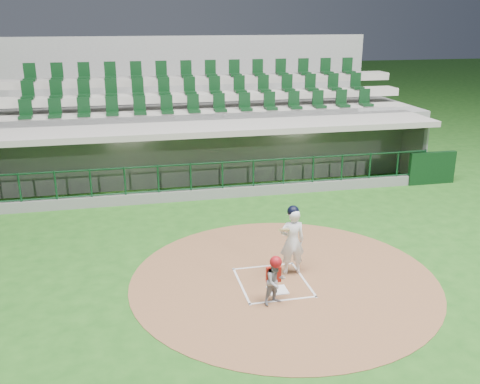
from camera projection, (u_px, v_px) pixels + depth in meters
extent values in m
plane|color=#1D4F16|center=(269.00, 277.00, 12.68)|extent=(120.00, 120.00, 0.00)
cylinder|color=brown|center=(284.00, 279.00, 12.55)|extent=(7.20, 7.20, 0.01)
cube|color=white|center=(278.00, 290.00, 12.02)|extent=(0.43, 0.43, 0.02)
cube|color=white|center=(241.00, 286.00, 12.24)|extent=(0.05, 1.80, 0.01)
cube|color=silver|center=(303.00, 279.00, 12.55)|extent=(0.05, 1.80, 0.01)
cube|color=silver|center=(263.00, 266.00, 13.18)|extent=(1.55, 0.05, 0.01)
cube|color=white|center=(283.00, 300.00, 11.60)|extent=(1.55, 0.05, 0.01)
cube|color=slate|center=(215.00, 199.00, 19.80)|extent=(15.00, 3.00, 0.10)
cube|color=slate|center=(207.00, 152.00, 20.85)|extent=(15.00, 0.20, 2.70)
cube|color=beige|center=(208.00, 146.00, 20.66)|extent=(13.50, 0.04, 0.90)
cube|color=slate|center=(403.00, 152.00, 20.90)|extent=(0.20, 3.00, 2.70)
cube|color=gray|center=(215.00, 124.00, 18.68)|extent=(15.40, 3.50, 0.20)
cube|color=slate|center=(223.00, 194.00, 18.15)|extent=(15.00, 0.15, 0.40)
cube|color=black|center=(222.00, 149.00, 17.65)|extent=(15.00, 0.01, 0.95)
cube|color=brown|center=(210.00, 183.00, 20.69)|extent=(12.75, 0.40, 0.45)
cube|color=white|center=(128.00, 130.00, 18.33)|extent=(1.30, 0.35, 0.04)
cube|color=white|center=(295.00, 123.00, 19.57)|extent=(1.30, 0.35, 0.04)
cube|color=black|center=(432.00, 168.00, 19.56)|extent=(1.80, 0.18, 1.20)
imported|color=maroon|center=(82.00, 179.00, 19.33)|extent=(1.07, 0.72, 1.53)
imported|color=#A2111E|center=(159.00, 170.00, 19.97)|extent=(1.17, 0.78, 1.84)
imported|color=#B4131D|center=(222.00, 170.00, 20.15)|extent=(0.96, 0.76, 1.71)
imported|color=#B41613|center=(333.00, 162.00, 21.43)|extent=(1.57, 0.97, 1.62)
cube|color=gray|center=(201.00, 136.00, 22.28)|extent=(17.00, 6.50, 2.50)
cube|color=gray|center=(206.00, 114.00, 20.53)|extent=(16.60, 0.95, 0.30)
cube|color=#A4A094|center=(202.00, 97.00, 21.24)|extent=(16.60, 0.95, 0.30)
cube|color=gray|center=(198.00, 80.00, 21.95)|extent=(16.60, 0.95, 0.30)
cube|color=gray|center=(190.00, 92.00, 24.96)|extent=(17.00, 0.25, 5.05)
imported|color=white|center=(292.00, 241.00, 12.60)|extent=(0.62, 0.42, 1.64)
sphere|color=black|center=(293.00, 211.00, 12.36)|extent=(0.28, 0.28, 0.28)
cylinder|color=#A3854A|center=(286.00, 230.00, 12.19)|extent=(0.58, 0.79, 0.39)
imported|color=gray|center=(275.00, 282.00, 11.34)|extent=(0.60, 0.54, 1.02)
sphere|color=maroon|center=(276.00, 262.00, 11.20)|extent=(0.26, 0.26, 0.26)
cube|color=#B31E13|center=(274.00, 274.00, 11.45)|extent=(0.32, 0.10, 0.35)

